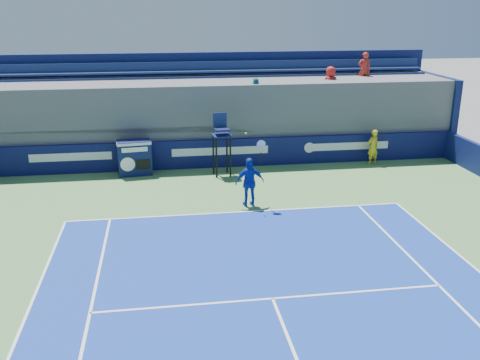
{
  "coord_description": "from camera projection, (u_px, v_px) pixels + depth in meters",
  "views": [
    {
      "loc": [
        -2.36,
        -4.25,
        6.49
      ],
      "look_at": [
        0.0,
        11.5,
        1.25
      ],
      "focal_mm": 40.0,
      "sensor_mm": 36.0,
      "label": 1
    }
  ],
  "objects": [
    {
      "name": "ball_person",
      "position": [
        373.0,
        147.0,
        22.58
      ],
      "size": [
        0.63,
        0.52,
        1.5
      ],
      "primitive_type": "imported",
      "rotation": [
        0.0,
        0.0,
        3.48
      ],
      "color": "gold",
      "rests_on": "apron"
    },
    {
      "name": "tennis_player",
      "position": [
        250.0,
        182.0,
        17.82
      ],
      "size": [
        1.01,
        0.49,
        2.57
      ],
      "color": "#1430A4",
      "rests_on": "apron"
    },
    {
      "name": "stadium_seating",
      "position": [
        215.0,
        114.0,
        23.77
      ],
      "size": [
        21.0,
        4.05,
        4.44
      ],
      "color": "#535258",
      "rests_on": "ground"
    },
    {
      "name": "umpire_chair",
      "position": [
        221.0,
        138.0,
        20.9
      ],
      "size": [
        0.78,
        0.78,
        2.48
      ],
      "color": "black",
      "rests_on": "ground"
    },
    {
      "name": "match_clock",
      "position": [
        134.0,
        157.0,
        21.2
      ],
      "size": [
        1.4,
        0.87,
        1.4
      ],
      "color": "#0D1545",
      "rests_on": "ground"
    },
    {
      "name": "back_hoarding",
      "position": [
        220.0,
        153.0,
        22.23
      ],
      "size": [
        20.4,
        0.21,
        1.2
      ],
      "color": "#0C0F45",
      "rests_on": "ground"
    }
  ]
}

